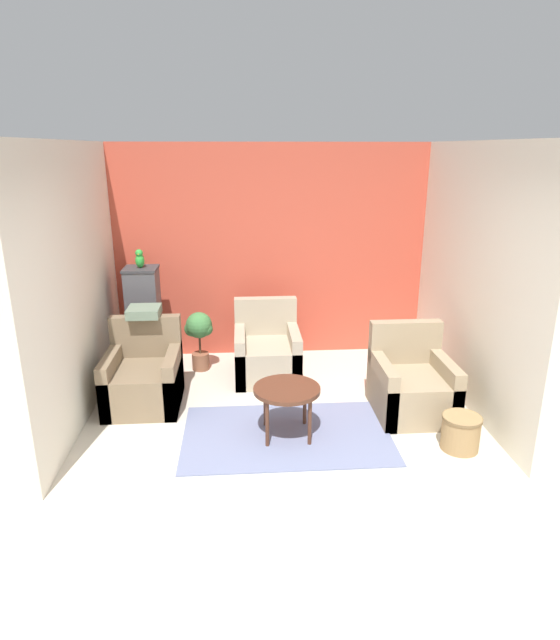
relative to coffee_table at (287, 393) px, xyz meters
The scene contains 14 objects.
ground_plane 0.98m from the coffee_table, 90.97° to the right, with size 20.00×20.00×0.00m, color beige.
wall_back_accent 2.43m from the coffee_table, 90.37° to the left, with size 4.08×0.06×2.71m.
wall_left 2.32m from the coffee_table, 161.47° to the left, with size 0.06×3.09×2.71m.
wall_right 2.29m from the coffee_table, 18.78° to the left, with size 0.06×3.09×2.71m.
area_rug 0.44m from the coffee_table, 88.21° to the left, with size 1.98×1.25×0.01m.
coffee_table is the anchor object (origin of this frame).
armchair_left 1.67m from the coffee_table, 151.88° to the left, with size 0.76×0.84×0.89m.
armchair_right 1.39m from the coffee_table, 16.59° to the left, with size 0.76×0.84×0.89m.
armchair_middle 1.44m from the coffee_table, 94.68° to the left, with size 0.76×0.84×0.89m.
birdcage 2.37m from the coffee_table, 132.16° to the left, with size 0.55×0.55×1.29m.
parrot 2.55m from the coffee_table, 132.13° to the left, with size 0.10×0.19×0.23m.
potted_plant 1.93m from the coffee_table, 118.96° to the left, with size 0.35×0.32×0.74m.
wicker_basket 1.63m from the coffee_table, 12.79° to the right, with size 0.36×0.36×0.33m.
throw_pillow 1.89m from the coffee_table, 143.25° to the left, with size 0.34×0.34×0.10m.
Camera 1 is at (-0.38, -3.67, 2.63)m, focal length 30.00 mm.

